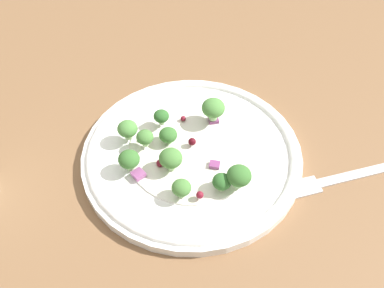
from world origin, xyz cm
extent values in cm
cube|color=brown|center=(0.00, 0.00, -1.00)|extent=(180.00, 180.00, 2.00)
cylinder|color=white|center=(0.04, 0.95, 0.60)|extent=(27.13, 27.13, 1.20)
torus|color=white|center=(0.04, 0.95, 1.20)|extent=(25.96, 25.96, 1.00)
cylinder|color=white|center=(0.04, 0.95, 1.30)|extent=(15.74, 15.74, 0.20)
cylinder|color=#9EC684|center=(-6.88, 4.62, 2.13)|extent=(0.95, 0.95, 0.95)
ellipsoid|color=#386B2D|center=(-6.88, 4.62, 3.27)|extent=(2.54, 2.54, 1.90)
cylinder|color=#8EB77A|center=(-5.80, -2.53, 2.02)|extent=(0.83, 0.83, 0.83)
ellipsoid|color=#477A38|center=(-5.80, -2.53, 3.01)|extent=(2.21, 2.21, 1.66)
cylinder|color=#8EB77A|center=(0.73, 6.67, 2.31)|extent=(0.74, 0.74, 0.74)
ellipsoid|color=#2D6028|center=(0.73, 6.67, 3.20)|extent=(1.98, 1.98, 1.48)
cylinder|color=#8EB77A|center=(-0.76, 4.14, 1.69)|extent=(0.85, 0.85, 0.85)
ellipsoid|color=#386B2D|center=(-0.76, 4.14, 2.71)|extent=(2.25, 2.25, 1.69)
cylinder|color=#9EC684|center=(-3.70, 8.16, 2.29)|extent=(0.94, 0.94, 0.94)
ellipsoid|color=#4C843D|center=(-3.70, 8.16, 3.41)|extent=(2.50, 2.50, 1.88)
cylinder|color=#ADD18E|center=(-2.10, -5.31, 1.84)|extent=(0.82, 0.82, 0.82)
ellipsoid|color=#2D6028|center=(-2.10, -5.31, 2.82)|extent=(2.19, 2.19, 1.64)
cylinder|color=#ADD18E|center=(-3.25, 5.61, 2.39)|extent=(0.79, 0.79, 0.79)
ellipsoid|color=#477A38|center=(-3.25, 5.61, 3.34)|extent=(2.11, 2.11, 1.59)
cylinder|color=#8EB77A|center=(5.63, 2.20, 2.55)|extent=(1.11, 1.11, 1.11)
ellipsoid|color=#4C843D|center=(5.63, 2.20, 3.88)|extent=(2.97, 2.97, 2.23)
cylinder|color=#9EC684|center=(-3.65, 1.03, 2.10)|extent=(1.03, 1.03, 1.03)
ellipsoid|color=#477A38|center=(-3.65, 1.03, 3.33)|extent=(2.75, 2.75, 2.06)
cylinder|color=#8EB77A|center=(-0.69, -6.59, 2.33)|extent=(1.05, 1.05, 1.05)
ellipsoid|color=#386B2D|center=(-0.69, -6.59, 3.60)|extent=(2.81, 2.81, 2.11)
sphere|color=maroon|center=(3.24, 5.22, 1.78)|extent=(0.71, 0.71, 0.71)
sphere|color=maroon|center=(-4.11, 2.38, 1.74)|extent=(0.94, 0.94, 0.94)
sphere|color=#4C0A14|center=(0.68, 1.49, 2.17)|extent=(0.97, 0.97, 0.97)
sphere|color=maroon|center=(-4.75, -4.31, 2.14)|extent=(0.87, 0.87, 0.87)
sphere|color=maroon|center=(-2.43, 6.52, 2.02)|extent=(0.78, 0.78, 0.78)
cube|color=#843D75|center=(5.80, 2.23, 1.62)|extent=(1.80, 1.82, 0.51)
cube|color=#934C84|center=(-6.98, 3.17, 1.78)|extent=(1.53, 1.56, 0.53)
cube|color=#843D75|center=(-0.30, -2.64, 1.65)|extent=(1.50, 1.57, 0.48)
cube|color=silver|center=(13.05, -17.24, 0.25)|extent=(13.18, 9.27, 0.50)
cube|color=silver|center=(5.29, -12.12, 0.25)|extent=(4.33, 3.99, 0.50)
camera|label=1|loc=(-26.95, -22.27, 43.20)|focal=41.83mm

